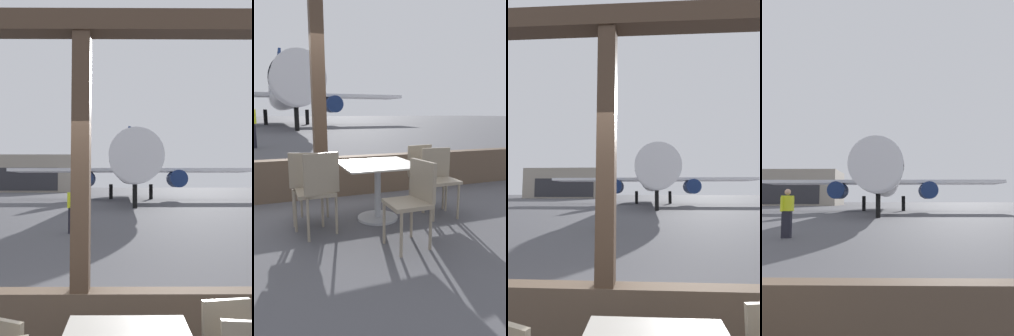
{
  "view_description": "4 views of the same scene",
  "coord_description": "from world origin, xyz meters",
  "views": [
    {
      "loc": [
        0.48,
        -3.37,
        1.81
      ],
      "look_at": [
        0.62,
        20.51,
        3.08
      ],
      "focal_mm": 32.21,
      "sensor_mm": 36.0,
      "label": 1
    },
    {
      "loc": [
        -0.74,
        -4.71,
        1.35
      ],
      "look_at": [
        0.45,
        -1.51,
        0.71
      ],
      "focal_mm": 31.42,
      "sensor_mm": 36.0,
      "label": 2
    },
    {
      "loc": [
        0.45,
        -2.69,
        1.63
      ],
      "look_at": [
        -0.58,
        16.28,
        3.52
      ],
      "focal_mm": 26.17,
      "sensor_mm": 36.0,
      "label": 3
    },
    {
      "loc": [
        2.38,
        -2.61,
        1.35
      ],
      "look_at": [
        2.1,
        14.98,
        3.28
      ],
      "focal_mm": 31.04,
      "sensor_mm": 36.0,
      "label": 4
    }
  ],
  "objects": [
    {
      "name": "ground_plane",
      "position": [
        0.0,
        40.0,
        0.0
      ],
      "size": [
        220.0,
        220.0,
        0.0
      ],
      "primitive_type": "plane",
      "color": "#4C4C51"
    },
    {
      "name": "window_frame",
      "position": [
        0.0,
        0.0,
        1.33
      ],
      "size": [
        8.29,
        0.24,
        3.77
      ],
      "color": "brown",
      "rests_on": "ground"
    },
    {
      "name": "dining_table",
      "position": [
        0.5,
        -1.29,
        0.47
      ],
      "size": [
        0.93,
        0.93,
        0.73
      ],
      "color": "#ADA89E",
      "rests_on": "ground"
    },
    {
      "name": "cafe_chair_window_left",
      "position": [
        1.33,
        -1.4,
        0.54
      ],
      "size": [
        0.42,
        0.42,
        0.89
      ],
      "color": "gray",
      "rests_on": "ground"
    },
    {
      "name": "cafe_chair_window_right",
      "position": [
        -0.29,
        -1.56,
        0.56
      ],
      "size": [
        0.48,
        0.48,
        0.94
      ],
      "color": "gray",
      "rests_on": "ground"
    },
    {
      "name": "cafe_chair_aisle_left",
      "position": [
        1.31,
        -1.03,
        0.53
      ],
      "size": [
        0.43,
        0.43,
        0.89
      ],
      "color": "gray",
      "rests_on": "ground"
    },
    {
      "name": "cafe_chair_aisle_right",
      "position": [
        0.58,
        -2.15,
        0.53
      ],
      "size": [
        0.43,
        0.43,
        0.88
      ],
      "color": "gray",
      "rests_on": "ground"
    },
    {
      "name": "cafe_chair_side_extra",
      "position": [
        -0.34,
        -1.18,
        0.54
      ],
      "size": [
        0.49,
        0.49,
        0.9
      ],
      "color": "gray",
      "rests_on": "ground"
    },
    {
      "name": "airplane",
      "position": [
        1.28,
        30.82,
        3.68
      ],
      "size": [
        27.49,
        30.56,
        10.6
      ],
      "color": "silver",
      "rests_on": "ground"
    }
  ]
}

